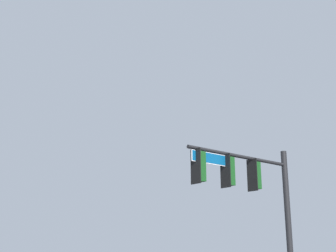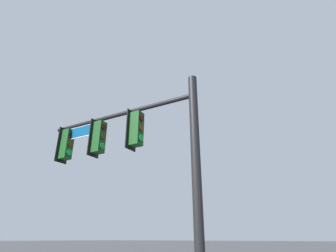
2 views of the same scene
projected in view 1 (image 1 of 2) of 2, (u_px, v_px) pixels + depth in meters
The scene contains 1 object.
signal_pole_near at pixel (253, 188), 18.65m from camera, with size 5.68×1.04×5.88m.
Camera 1 is at (7.65, 5.95, 1.44)m, focal length 50.00 mm.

